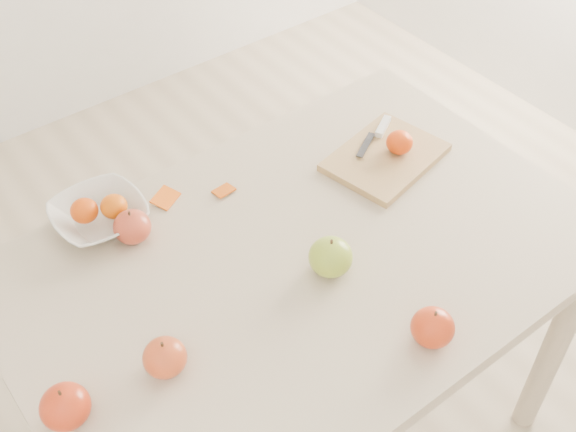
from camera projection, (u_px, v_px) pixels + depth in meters
table at (302, 285)px, 1.54m from camera, size 1.20×0.80×0.75m
cutting_board at (385, 157)px, 1.67m from camera, size 0.30×0.24×0.02m
board_tangerine at (399, 142)px, 1.66m from camera, size 0.06×0.06×0.05m
fruit_bowl at (99, 215)px, 1.52m from camera, size 0.19×0.19×0.05m
bowl_tangerine_near at (84, 211)px, 1.50m from camera, size 0.06×0.06×0.05m
bowl_tangerine_far at (114, 206)px, 1.51m from camera, size 0.06×0.06×0.05m
orange_peel_a at (166, 199)px, 1.58m from camera, size 0.07×0.07×0.01m
orange_peel_b at (224, 191)px, 1.60m from camera, size 0.05×0.04×0.01m
paring_knife at (380, 129)px, 1.72m from camera, size 0.16×0.08×0.01m
apple_green at (331, 257)px, 1.41m from camera, size 0.09×0.09×0.08m
apple_red_c at (433, 327)px, 1.30m from camera, size 0.08×0.08×0.07m
apple_red_b at (165, 357)px, 1.25m from camera, size 0.08×0.08×0.07m
apple_red_a at (132, 227)px, 1.48m from camera, size 0.08×0.08×0.07m
apple_red_d at (65, 407)px, 1.18m from camera, size 0.08×0.08×0.08m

